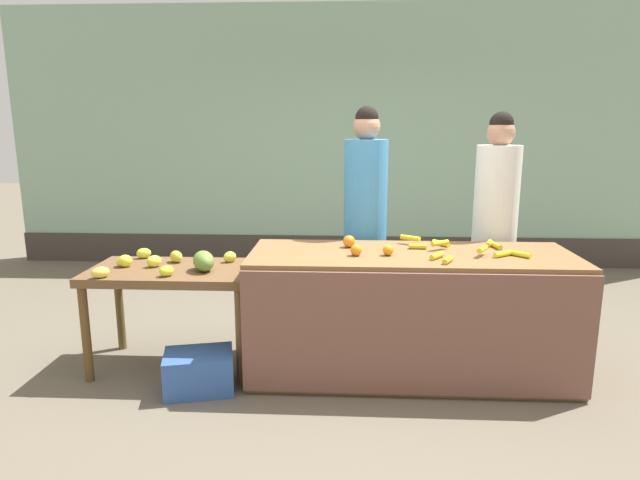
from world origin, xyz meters
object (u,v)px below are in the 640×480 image
vendor_woman_blue_shirt (365,224)px  vendor_woman_white_shirt (494,229)px  produce_crate (199,372)px  produce_sack (299,306)px

vendor_woman_blue_shirt → vendor_woman_white_shirt: vendor_woman_blue_shirt is taller
vendor_woman_blue_shirt → vendor_woman_white_shirt: size_ratio=1.02×
vendor_woman_blue_shirt → produce_crate: (-1.10, -1.01, -0.81)m
vendor_woman_blue_shirt → vendor_woman_white_shirt: (1.01, -0.01, -0.02)m
produce_sack → produce_crate: bearing=-118.2°
vendor_woman_blue_shirt → vendor_woman_white_shirt: bearing=-0.7°
produce_sack → vendor_woman_blue_shirt: bearing=-3.5°
produce_crate → vendor_woman_blue_shirt: bearing=42.6°
produce_crate → produce_sack: (0.56, 1.04, 0.10)m
vendor_woman_blue_shirt → produce_crate: size_ratio=4.22×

